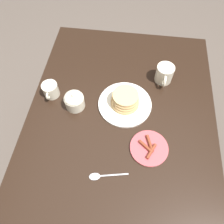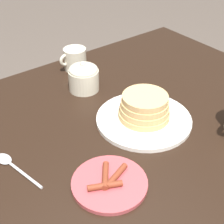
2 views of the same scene
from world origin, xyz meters
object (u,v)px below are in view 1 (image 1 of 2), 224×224
Objects in this scene: pancake_plate at (125,101)px; side_plate_bacon at (149,148)px; sugar_bowl at (74,100)px; spoon at (101,176)px; creamer_pitcher at (51,89)px; coffee_mug at (164,74)px.

pancake_plate reaches higher than side_plate_bacon.
sugar_bowl is at bearing -81.53° from pancake_plate.
pancake_plate is at bearing 170.26° from spoon.
side_plate_bacon is 1.52× the size of creamer_pitcher.
sugar_bowl reaches higher than side_plate_bacon.
spoon is at bearing 39.25° from creamer_pitcher.
pancake_plate is 0.25m from sugar_bowl.
creamer_pitcher is 0.67× the size of spoon.
pancake_plate is 1.55× the size of side_plate_bacon.
pancake_plate is 0.37m from spoon.
side_plate_bacon is at bearing 30.64° from pancake_plate.
coffee_mug is at bearing 155.60° from spoon.
pancake_plate is 0.25m from side_plate_bacon.
spoon is (0.55, -0.25, -0.05)m from coffee_mug.
coffee_mug is 1.10× the size of creamer_pitcher.
sugar_bowl is (0.04, -0.24, 0.02)m from pancake_plate.
sugar_bowl is at bearing 68.07° from creamer_pitcher.
coffee_mug reaches higher than pancake_plate.
side_plate_bacon is at bearing 65.05° from creamer_pitcher.
coffee_mug is 1.27× the size of sugar_bowl.
creamer_pitcher is (-0.24, -0.51, 0.03)m from side_plate_bacon.
side_plate_bacon is at bearing 64.01° from sugar_bowl.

